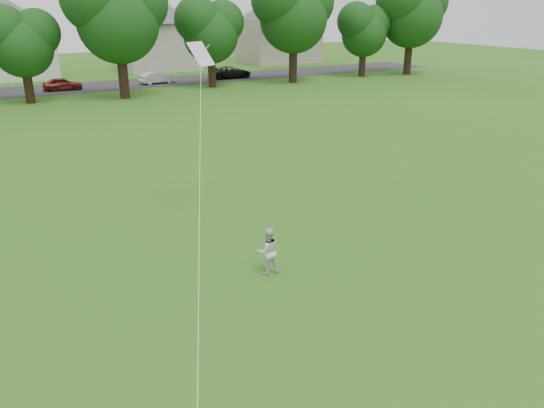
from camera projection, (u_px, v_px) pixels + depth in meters
ground at (226, 345)px, 11.96m from camera, size 160.00×160.00×0.00m
street at (19, 92)px, 46.00m from camera, size 90.00×7.00×0.01m
older_boy at (268, 251)px, 14.91m from camera, size 0.73×0.61×1.38m
kite at (200, 190)px, 12.33m from camera, size 3.05×6.07×13.30m
tree_row at (56, 14)px, 39.89m from camera, size 80.10×10.01×10.70m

